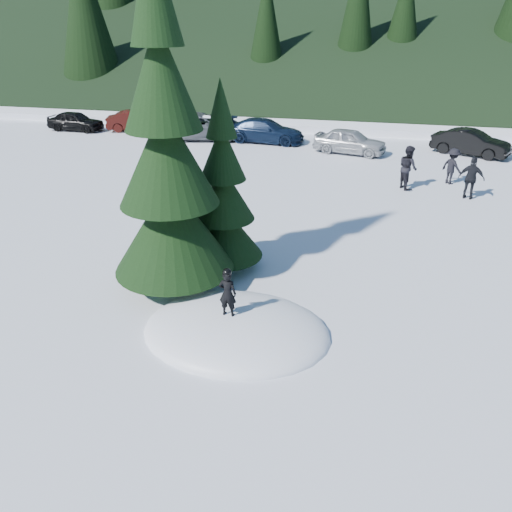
% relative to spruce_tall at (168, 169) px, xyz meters
% --- Properties ---
extents(ground, '(200.00, 200.00, 0.00)m').
position_rel_spruce_tall_xyz_m(ground, '(2.20, -1.80, -3.32)').
color(ground, white).
rests_on(ground, ground).
extents(snow_mound, '(4.48, 3.52, 0.96)m').
position_rel_spruce_tall_xyz_m(snow_mound, '(2.20, -1.80, -3.32)').
color(snow_mound, white).
rests_on(snow_mound, ground).
extents(spruce_tall, '(3.20, 3.20, 8.60)m').
position_rel_spruce_tall_xyz_m(spruce_tall, '(0.00, 0.00, 0.00)').
color(spruce_tall, black).
rests_on(spruce_tall, ground).
extents(spruce_short, '(2.20, 2.20, 5.37)m').
position_rel_spruce_tall_xyz_m(spruce_short, '(1.00, 1.40, -1.22)').
color(spruce_short, black).
rests_on(spruce_short, ground).
extents(child_skier, '(0.42, 0.29, 1.13)m').
position_rel_spruce_tall_xyz_m(child_skier, '(2.02, -1.83, -2.27)').
color(child_skier, black).
rests_on(child_skier, snow_mound).
extents(adult_0, '(1.03, 1.12, 1.85)m').
position_rel_spruce_tall_xyz_m(adult_0, '(6.49, 10.30, -2.40)').
color(adult_0, black).
rests_on(adult_0, ground).
extents(adult_1, '(1.08, 0.69, 1.71)m').
position_rel_spruce_tall_xyz_m(adult_1, '(8.93, 9.50, -2.47)').
color(adult_1, black).
rests_on(adult_1, ground).
extents(adult_2, '(1.10, 1.14, 1.57)m').
position_rel_spruce_tall_xyz_m(adult_2, '(8.42, 11.42, -2.54)').
color(adult_2, black).
rests_on(adult_2, ground).
extents(car_0, '(3.64, 1.59, 1.22)m').
position_rel_spruce_tall_xyz_m(car_0, '(-13.74, 17.73, -2.71)').
color(car_0, black).
rests_on(car_0, ground).
extents(car_1, '(4.01, 2.43, 1.25)m').
position_rel_spruce_tall_xyz_m(car_1, '(-9.89, 18.62, -2.70)').
color(car_1, black).
rests_on(car_1, ground).
extents(car_2, '(5.86, 3.61, 1.51)m').
position_rel_spruce_tall_xyz_m(car_2, '(-5.15, 17.31, -2.56)').
color(car_2, '#575B60').
rests_on(car_2, ground).
extents(car_3, '(4.69, 2.18, 1.32)m').
position_rel_spruce_tall_xyz_m(car_3, '(-1.22, 17.34, -2.66)').
color(car_3, '#0E1B33').
rests_on(car_3, ground).
extents(car_4, '(4.11, 2.36, 1.32)m').
position_rel_spruce_tall_xyz_m(car_4, '(3.75, 15.82, -2.66)').
color(car_4, '#9CA0A5').
rests_on(car_4, ground).
extents(car_5, '(4.17, 2.90, 1.30)m').
position_rel_spruce_tall_xyz_m(car_5, '(10.01, 16.95, -2.67)').
color(car_5, black).
rests_on(car_5, ground).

